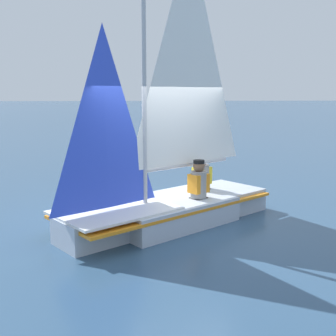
{
  "coord_description": "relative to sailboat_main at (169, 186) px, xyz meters",
  "views": [
    {
      "loc": [
        -7.49,
        0.79,
        2.38
      ],
      "look_at": [
        0.0,
        0.0,
        1.04
      ],
      "focal_mm": 45.0,
      "sensor_mm": 36.0,
      "label": 1
    }
  ],
  "objects": [
    {
      "name": "ground_plane",
      "position": [
        -0.02,
        0.03,
        -0.71
      ],
      "size": [
        260.0,
        260.0,
        0.0
      ],
      "primitive_type": "plane",
      "color": "#2D4C6B"
    },
    {
      "name": "sailboat_main",
      "position": [
        0.0,
        0.0,
        0.0
      ],
      "size": [
        3.6,
        4.26,
        5.27
      ],
      "rotation": [
        0.0,
        0.0,
        2.18
      ],
      "color": "#B2BCCC",
      "rests_on": "ground_plane"
    },
    {
      "name": "sailor_helm",
      "position": [
        0.07,
        -0.56,
        -0.07
      ],
      "size": [
        0.42,
        0.43,
        1.16
      ],
      "rotation": [
        0.0,
        0.0,
        2.18
      ],
      "color": "black",
      "rests_on": "ground_plane"
    },
    {
      "name": "sailor_crew",
      "position": [
        0.81,
        -0.76,
        -0.07
      ],
      "size": [
        0.42,
        0.43,
        1.16
      ],
      "rotation": [
        0.0,
        0.0,
        2.18
      ],
      "color": "black",
      "rests_on": "ground_plane"
    }
  ]
}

